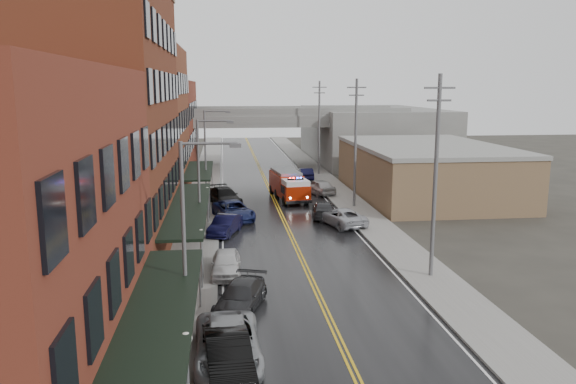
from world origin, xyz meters
TOP-DOWN VIEW (x-y plane):
  - road at (0.00, 30.00)m, footprint 11.00×160.00m
  - sidewalk_left at (-7.30, 30.00)m, footprint 3.00×160.00m
  - sidewalk_right at (7.30, 30.00)m, footprint 3.00×160.00m
  - curb_left at (-5.65, 30.00)m, footprint 0.30×160.00m
  - curb_right at (5.65, 30.00)m, footprint 0.30×160.00m
  - brick_building_b at (-13.30, 23.00)m, footprint 9.00×20.00m
  - brick_building_c at (-13.30, 40.50)m, footprint 9.00×15.00m
  - brick_building_far at (-13.30, 58.00)m, footprint 9.00×20.00m
  - tan_building at (16.00, 40.00)m, footprint 14.00×22.00m
  - right_far_block at (18.00, 70.00)m, footprint 18.00×30.00m
  - awning_0 at (-7.49, 4.00)m, footprint 2.60×16.00m
  - awning_1 at (-7.49, 23.00)m, footprint 2.60×18.00m
  - awning_2 at (-7.49, 40.50)m, footprint 2.60×13.00m
  - globe_lamp_0 at (-6.40, 2.00)m, footprint 0.44×0.44m
  - globe_lamp_1 at (-6.40, 16.00)m, footprint 0.44×0.44m
  - globe_lamp_2 at (-6.40, 30.00)m, footprint 0.44×0.44m
  - street_lamp_0 at (-6.55, 8.00)m, footprint 2.64×0.22m
  - street_lamp_1 at (-6.55, 24.00)m, footprint 2.64×0.22m
  - street_lamp_2 at (-6.55, 40.00)m, footprint 2.64×0.22m
  - utility_pole_0 at (7.20, 15.00)m, footprint 1.80×0.24m
  - utility_pole_1 at (7.20, 35.00)m, footprint 1.80×0.24m
  - utility_pole_2 at (7.20, 55.00)m, footprint 1.80×0.24m
  - overpass at (0.00, 62.00)m, footprint 40.00×10.00m
  - fire_truck at (1.50, 39.45)m, footprint 3.90×8.02m
  - parked_car_left_1 at (-5.00, 4.70)m, footprint 2.22×5.12m
  - parked_car_left_2 at (-5.00, 5.80)m, footprint 2.81×5.88m
  - parked_car_left_3 at (-4.30, 11.30)m, footprint 3.37×5.26m
  - parked_car_left_4 at (-5.00, 16.80)m, footprint 1.89×4.43m
  - parked_car_left_5 at (-5.00, 26.42)m, footprint 2.91×4.78m
  - parked_car_left_6 at (-4.26, 31.34)m, footprint 4.09×6.22m
  - parked_car_left_7 at (-5.00, 37.56)m, footprint 3.84×6.14m
  - parked_car_right_0 at (4.55, 28.20)m, footprint 3.85×5.80m
  - parked_car_right_1 at (3.60, 31.31)m, footprint 2.66×5.10m
  - parked_car_right_2 at (5.00, 41.80)m, footprint 3.33×5.14m
  - parked_car_right_3 at (5.00, 51.55)m, footprint 1.60×4.39m

SIDE VIEW (x-z plane):
  - road at x=0.00m, z-range 0.00..0.02m
  - sidewalk_left at x=-7.30m, z-range 0.00..0.15m
  - sidewalk_right at x=7.30m, z-range 0.00..0.15m
  - curb_left at x=-5.65m, z-range 0.00..0.15m
  - curb_right at x=5.65m, z-range 0.00..0.15m
  - parked_car_right_1 at x=3.60m, z-range 0.00..1.41m
  - parked_car_left_3 at x=-4.30m, z-range 0.00..1.42m
  - parked_car_right_3 at x=5.00m, z-range 0.00..1.44m
  - parked_car_right_0 at x=4.55m, z-range 0.00..1.48m
  - parked_car_left_5 at x=-5.00m, z-range 0.00..1.49m
  - parked_car_left_4 at x=-5.00m, z-range 0.00..1.49m
  - parked_car_left_6 at x=-4.26m, z-range 0.00..1.59m
  - parked_car_left_2 at x=-5.00m, z-range 0.00..1.62m
  - parked_car_right_2 at x=5.00m, z-range 0.00..1.63m
  - parked_car_left_1 at x=-5.00m, z-range 0.00..1.64m
  - parked_car_left_7 at x=-5.00m, z-range 0.00..1.66m
  - fire_truck at x=1.50m, z-range 0.12..2.95m
  - globe_lamp_0 at x=-6.40m, z-range 0.75..3.87m
  - globe_lamp_1 at x=-6.40m, z-range 0.75..3.87m
  - globe_lamp_2 at x=-6.40m, z-range 0.75..3.87m
  - tan_building at x=16.00m, z-range 0.00..5.00m
  - awning_2 at x=-7.49m, z-range 1.44..4.53m
  - awning_0 at x=-7.49m, z-range 1.44..4.53m
  - awning_1 at x=-7.49m, z-range 1.44..4.53m
  - right_far_block at x=18.00m, z-range 0.00..8.00m
  - street_lamp_0 at x=-6.55m, z-range 0.69..9.69m
  - street_lamp_1 at x=-6.55m, z-range 0.69..9.69m
  - street_lamp_2 at x=-6.55m, z-range 0.69..9.69m
  - overpass at x=0.00m, z-range 2.24..9.74m
  - brick_building_far at x=-13.30m, z-range 0.00..12.00m
  - utility_pole_0 at x=7.20m, z-range 0.31..12.31m
  - utility_pole_1 at x=7.20m, z-range 0.31..12.31m
  - utility_pole_2 at x=7.20m, z-range 0.31..12.31m
  - brick_building_c at x=-13.30m, z-range 0.00..15.00m
  - brick_building_b at x=-13.30m, z-range 0.00..18.00m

